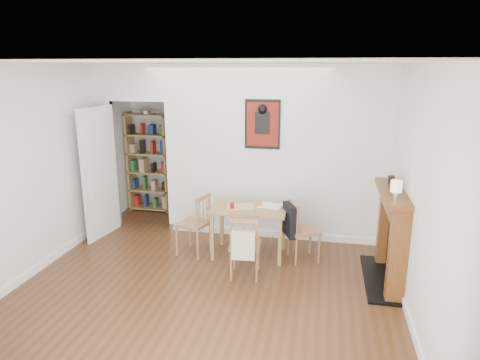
% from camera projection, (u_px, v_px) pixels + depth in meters
% --- Properties ---
extents(ground, '(5.20, 5.20, 0.00)m').
position_uv_depth(ground, '(214.00, 273.00, 5.47)').
color(ground, '#532D1B').
rests_on(ground, ground).
extents(room_shell, '(5.20, 5.20, 5.20)m').
position_uv_depth(room_shell, '(242.00, 154.00, 6.39)').
color(room_shell, white).
rests_on(room_shell, ground).
extents(dining_table, '(1.03, 0.65, 0.70)m').
position_uv_depth(dining_table, '(249.00, 213.00, 5.87)').
color(dining_table, '#A98E4F').
rests_on(dining_table, ground).
extents(chair_left, '(0.53, 0.53, 0.87)m').
position_uv_depth(chair_left, '(193.00, 224.00, 5.96)').
color(chair_left, '#A1714B').
rests_on(chair_left, ground).
extents(chair_right, '(0.59, 0.55, 0.83)m').
position_uv_depth(chair_right, '(303.00, 230.00, 5.76)').
color(chair_right, '#A1714B').
rests_on(chair_right, ground).
extents(chair_front, '(0.44, 0.49, 0.82)m').
position_uv_depth(chair_front, '(245.00, 245.00, 5.30)').
color(chair_front, '#A1714B').
rests_on(chair_front, ground).
extents(bookshelf, '(0.75, 0.30, 1.78)m').
position_uv_depth(bookshelf, '(149.00, 163.00, 7.72)').
color(bookshelf, '#A98E4F').
rests_on(bookshelf, ground).
extents(fireplace, '(0.45, 1.25, 1.16)m').
position_uv_depth(fireplace, '(393.00, 234.00, 5.13)').
color(fireplace, brown).
rests_on(fireplace, ground).
extents(red_glass, '(0.06, 0.06, 0.08)m').
position_uv_depth(red_glass, '(232.00, 206.00, 5.79)').
color(red_glass, maroon).
rests_on(red_glass, dining_table).
extents(orange_fruit, '(0.08, 0.08, 0.08)m').
position_uv_depth(orange_fruit, '(259.00, 204.00, 5.87)').
color(orange_fruit, orange).
rests_on(orange_fruit, dining_table).
extents(placemat, '(0.42, 0.34, 0.00)m').
position_uv_depth(placemat, '(241.00, 206.00, 5.87)').
color(placemat, beige).
rests_on(placemat, dining_table).
extents(notebook, '(0.37, 0.30, 0.02)m').
position_uv_depth(notebook, '(270.00, 206.00, 5.88)').
color(notebook, silver).
rests_on(notebook, dining_table).
extents(mantel_lamp, '(0.13, 0.13, 0.20)m').
position_uv_depth(mantel_lamp, '(396.00, 187.00, 4.68)').
color(mantel_lamp, silver).
rests_on(mantel_lamp, fireplace).
extents(ceramic_jar_a, '(0.09, 0.09, 0.11)m').
position_uv_depth(ceramic_jar_a, '(396.00, 184.00, 5.07)').
color(ceramic_jar_a, black).
rests_on(ceramic_jar_a, fireplace).
extents(ceramic_jar_b, '(0.08, 0.08, 0.10)m').
position_uv_depth(ceramic_jar_b, '(391.00, 180.00, 5.28)').
color(ceramic_jar_b, black).
rests_on(ceramic_jar_b, fireplace).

